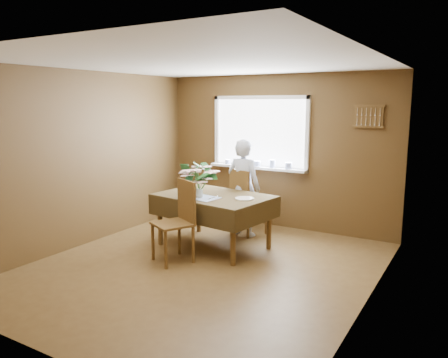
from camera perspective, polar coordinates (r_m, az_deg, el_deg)
The scene contains 15 objects.
floor at distance 5.59m, azimuth -2.93°, elevation -11.51°, with size 4.50×4.50×0.00m, color brown.
ceiling at distance 5.23m, azimuth -3.18°, elevation 14.93°, with size 4.50×4.50×0.00m, color white.
wall_back at distance 7.23m, azimuth 6.89°, elevation 3.56°, with size 4.00×4.00×0.00m, color brown.
wall_front at distance 3.65m, azimuth -23.06°, elevation -3.41°, with size 4.00×4.00×0.00m, color brown.
wall_left at distance 6.58m, azimuth -17.72°, elevation 2.53°, with size 4.50×4.50×0.00m, color brown.
wall_right at distance 4.49m, azimuth 18.70°, elevation -0.76°, with size 4.50×4.50×0.00m, color brown.
window_assembly at distance 7.30m, azimuth 4.63°, elevation 4.47°, with size 1.72×0.20×1.22m.
spoon_rack at distance 6.71m, azimuth 18.39°, elevation 7.78°, with size 0.44×0.05×0.33m.
dining_table at distance 6.19m, azimuth -1.36°, elevation -2.93°, with size 1.70×1.27×0.77m.
chair_far at distance 6.79m, azimuth 2.76°, elevation -2.70°, with size 0.58×0.58×1.04m.
chair_near at distance 5.71m, azimuth -5.95°, elevation -5.08°, with size 0.61×0.61×1.06m.
seated_woman at distance 6.72m, azimuth 2.58°, elevation -1.13°, with size 0.55×0.36×1.51m, color white.
flower_bouquet at distance 5.96m, azimuth -3.28°, elevation 0.18°, with size 0.50×0.50×0.43m.
side_plate at distance 5.92m, azimuth 2.69°, elevation -2.57°, with size 0.26×0.26×0.01m, color white.
table_knife at distance 5.95m, azimuth -1.43°, elevation -2.45°, with size 0.02×0.24×0.00m, color silver.
Camera 1 is at (2.89, -4.33, 2.04)m, focal length 35.00 mm.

